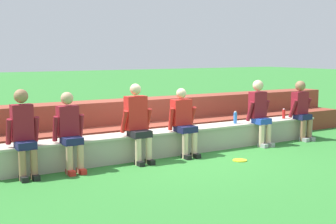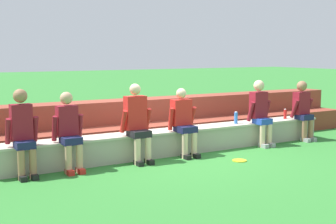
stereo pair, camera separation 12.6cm
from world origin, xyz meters
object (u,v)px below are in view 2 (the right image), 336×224
Objects in this scene: person_left_of_center at (69,130)px; person_far_right at (260,111)px; person_right_of_center at (184,121)px; water_bottle_near_left at (236,118)px; plastic_cup_middle at (190,126)px; person_rightmost_edge at (303,109)px; water_bottle_mid_right at (285,114)px; person_far_left at (23,131)px; frisbee at (239,161)px; person_center at (137,121)px.

person_far_right is (4.13, 0.01, 0.05)m from person_left_of_center.
person_right_of_center is 1.45m from water_bottle_near_left.
person_right_of_center is at bearing -141.92° from plastic_cup_middle.
person_right_of_center is 0.97× the size of person_rightmost_edge.
person_left_of_center reaches higher than water_bottle_near_left.
water_bottle_mid_right is at bearing 0.37° from water_bottle_near_left.
person_left_of_center is at bearing 179.53° from person_right_of_center.
water_bottle_mid_right is (5.79, 0.21, -0.15)m from person_far_left.
person_right_of_center is 12.21× the size of plastic_cup_middle.
frisbee is (-2.50, -0.88, -0.70)m from person_rightmost_edge.
water_bottle_mid_right reaches higher than plastic_cup_middle.
person_far_right is 5.35× the size of water_bottle_near_left.
water_bottle_mid_right is at bearing 13.07° from person_far_right.
person_far_left is 1.06× the size of person_left_of_center.
frisbee is at bearing -144.82° from person_far_right.
frisbee is at bearing -125.75° from water_bottle_near_left.
person_right_of_center is 1.92m from person_far_right.
person_center reaches higher than water_bottle_mid_right.
water_bottle_mid_right is at bearing 3.54° from person_center.
person_rightmost_edge reaches higher than plastic_cup_middle.
person_far_left is 13.22× the size of plastic_cup_middle.
person_center is at bearing -0.84° from person_far_left.
person_far_left is at bearing 165.80° from frisbee.
person_far_left reaches higher than person_left_of_center.
plastic_cup_middle is (0.29, 0.23, -0.15)m from person_right_of_center.
person_center is 1.30m from plastic_cup_middle.
person_rightmost_edge is 2.86m from plastic_cup_middle.
person_far_right is at bearing 0.73° from person_right_of_center.
person_center is 0.97m from person_right_of_center.
person_far_right is at bearing 35.18° from frisbee.
person_far_left is 0.99× the size of person_center.
person_right_of_center is 4.98× the size of water_bottle_near_left.
person_far_left is 2.96m from person_right_of_center.
person_right_of_center is 0.40m from plastic_cup_middle.
plastic_cup_middle is at bearing -179.82° from water_bottle_mid_right.
person_left_of_center is 4.13m from person_far_right.
person_far_right is (1.92, 0.02, 0.06)m from person_right_of_center.
person_rightmost_edge is 2.74m from frisbee.
person_right_of_center is 4.96× the size of frisbee.
person_far_right is 13.12× the size of plastic_cup_middle.
person_left_of_center is 0.95× the size of person_far_right.
person_center is 5.45× the size of water_bottle_near_left.
person_far_right is 0.96m from water_bottle_mid_right.
person_right_of_center is (2.22, -0.02, -0.02)m from person_left_of_center.
frisbee is at bearing -160.62° from person_rightmost_edge.
water_bottle_near_left is (-1.71, 0.23, -0.11)m from person_rightmost_edge.
person_far_right reaches higher than person_right_of_center.
water_bottle_mid_right is (5.05, 0.22, -0.11)m from person_left_of_center.
person_far_right is at bearing -166.93° from water_bottle_mid_right.
person_far_left is at bearing 178.98° from person_left_of_center.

